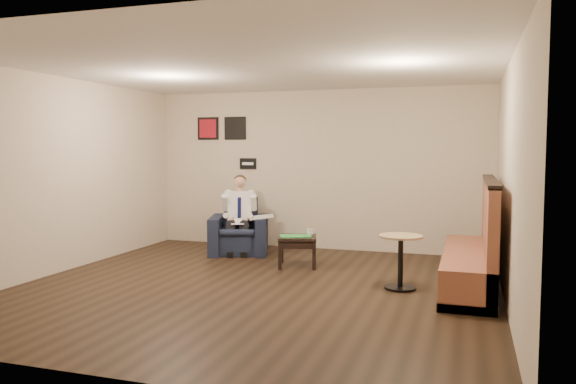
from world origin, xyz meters
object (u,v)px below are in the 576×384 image
(side_table, at_px, (297,251))
(coffee_mug, at_px, (310,232))
(armchair, at_px, (239,226))
(cafe_table, at_px, (401,262))
(seated_man, at_px, (238,217))
(green_folder, at_px, (295,236))
(banquette, at_px, (469,234))
(smartphone, at_px, (301,234))

(side_table, xyz_separation_m, coffee_mug, (0.14, 0.17, 0.28))
(coffee_mug, bearing_deg, armchair, 158.03)
(armchair, distance_m, cafe_table, 3.34)
(seated_man, bearing_deg, armchair, 90.00)
(green_folder, relative_size, banquette, 0.17)
(coffee_mug, height_order, cafe_table, cafe_table)
(seated_man, bearing_deg, green_folder, -46.23)
(green_folder, relative_size, cafe_table, 0.67)
(armchair, xyz_separation_m, green_folder, (1.24, -0.76, 0.00))
(side_table, bearing_deg, smartphone, 88.32)
(armchair, height_order, cafe_table, armchair)
(side_table, bearing_deg, green_folder, -130.63)
(armchair, bearing_deg, cafe_table, -47.35)
(seated_man, height_order, green_folder, seated_man)
(smartphone, bearing_deg, green_folder, -103.96)
(armchair, bearing_deg, side_table, -48.08)
(cafe_table, bearing_deg, banquette, 26.36)
(banquette, bearing_deg, cafe_table, -153.64)
(green_folder, distance_m, cafe_table, 1.89)
(cafe_table, bearing_deg, armchair, 150.53)
(armchair, relative_size, green_folder, 2.07)
(green_folder, bearing_deg, side_table, 49.37)
(armchair, bearing_deg, smartphone, -41.86)
(side_table, distance_m, smartphone, 0.29)
(seated_man, relative_size, smartphone, 8.83)
(cafe_table, bearing_deg, side_table, 151.09)
(green_folder, bearing_deg, coffee_mug, 49.37)
(side_table, height_order, coffee_mug, coffee_mug)
(armchair, relative_size, seated_man, 0.75)
(smartphone, bearing_deg, cafe_table, -39.05)
(seated_man, xyz_separation_m, banquette, (3.69, -1.12, 0.05))
(green_folder, bearing_deg, seated_man, 151.65)
(armchair, distance_m, green_folder, 1.46)
(seated_man, relative_size, green_folder, 2.75)
(side_table, xyz_separation_m, cafe_table, (1.64, -0.91, 0.11))
(smartphone, distance_m, cafe_table, 1.96)
(seated_man, bearing_deg, cafe_table, -45.92)
(seated_man, height_order, smartphone, seated_man)
(armchair, bearing_deg, coffee_mug, -39.85)
(coffee_mug, bearing_deg, banquette, -16.16)
(green_folder, height_order, smartphone, green_folder)
(armchair, relative_size, smartphone, 6.66)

